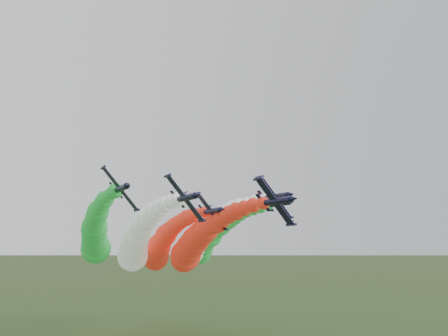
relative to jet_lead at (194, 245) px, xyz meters
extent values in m
cylinder|color=black|center=(-5.08, -49.23, 8.31)|extent=(1.75, 10.18, 1.75)
cone|color=black|center=(-5.08, -55.22, 8.31)|extent=(1.60, 2.04, 1.60)
cone|color=black|center=(-5.08, -43.69, 8.31)|extent=(1.60, 1.02, 1.60)
ellipsoid|color=black|center=(-4.74, -51.49, 8.60)|extent=(1.12, 2.13, 1.14)
cube|color=black|center=(-5.21, -49.46, 8.20)|extent=(7.21, 2.15, 8.29)
cylinder|color=black|center=(-8.76, -49.46, 12.30)|extent=(0.70, 2.94, 0.70)
cylinder|color=black|center=(-1.65, -49.46, 4.09)|extent=(0.70, 2.94, 0.70)
cube|color=black|center=(-4.09, -44.93, 9.16)|extent=(2.07, 1.70, 1.82)
cube|color=black|center=(-4.95, -44.93, 8.42)|extent=(2.90, 1.24, 3.32)
sphere|color=red|center=(-5.08, -45.27, 8.31)|extent=(2.47, 2.47, 2.47)
sphere|color=red|center=(-5.04, -41.45, 8.15)|extent=(3.03, 3.03, 3.03)
sphere|color=red|center=(-4.94, -37.63, 7.85)|extent=(3.27, 3.27, 3.27)
sphere|color=red|center=(-4.78, -33.81, 7.43)|extent=(3.91, 3.91, 3.91)
sphere|color=red|center=(-4.55, -29.98, 6.91)|extent=(4.07, 4.07, 4.07)
sphere|color=red|center=(-4.25, -26.16, 6.31)|extent=(4.34, 4.34, 4.34)
sphere|color=red|center=(-3.88, -22.34, 5.63)|extent=(5.65, 5.65, 5.65)
sphere|color=red|center=(-3.45, -18.52, 4.89)|extent=(4.78, 4.78, 4.78)
sphere|color=red|center=(-2.96, -14.69, 4.07)|extent=(6.40, 6.40, 6.40)
sphere|color=red|center=(-2.39, -10.87, 3.19)|extent=(6.82, 6.82, 6.82)
sphere|color=red|center=(-1.76, -7.05, 2.26)|extent=(7.08, 7.08, 7.08)
sphere|color=red|center=(-1.07, -3.23, 1.26)|extent=(7.80, 7.80, 7.80)
sphere|color=red|center=(-0.30, 0.59, 0.21)|extent=(7.75, 7.75, 7.75)
sphere|color=red|center=(0.53, 4.42, -0.90)|extent=(8.31, 8.31, 8.31)
sphere|color=red|center=(1.42, 8.24, -2.06)|extent=(8.14, 8.14, 8.14)
sphere|color=red|center=(2.38, 12.06, -3.27)|extent=(9.66, 9.66, 9.66)
sphere|color=red|center=(3.41, 15.88, -4.53)|extent=(8.56, 8.56, 8.56)
cylinder|color=black|center=(-19.38, -40.28, 9.10)|extent=(1.75, 10.18, 1.75)
cone|color=black|center=(-19.38, -46.28, 9.10)|extent=(1.60, 2.04, 1.60)
cone|color=black|center=(-19.38, -34.74, 9.10)|extent=(1.60, 1.02, 1.60)
ellipsoid|color=black|center=(-19.04, -42.54, 9.39)|extent=(1.12, 2.13, 1.14)
cube|color=black|center=(-19.51, -40.51, 8.98)|extent=(7.21, 2.15, 8.29)
cylinder|color=black|center=(-23.06, -40.51, 13.09)|extent=(0.70, 2.94, 0.70)
cylinder|color=black|center=(-15.95, -40.51, 4.88)|extent=(0.70, 2.94, 0.70)
cube|color=black|center=(-18.40, -35.99, 9.95)|extent=(2.07, 1.70, 1.82)
cube|color=black|center=(-19.25, -35.99, 9.21)|extent=(2.90, 1.24, 3.32)
sphere|color=white|center=(-19.38, -36.33, 9.10)|extent=(2.89, 2.89, 2.89)
sphere|color=white|center=(-19.35, -32.50, 8.94)|extent=(2.90, 2.90, 2.90)
sphere|color=white|center=(-19.25, -28.68, 8.63)|extent=(3.44, 3.44, 3.44)
sphere|color=white|center=(-19.08, -24.86, 8.21)|extent=(4.02, 4.02, 4.02)
sphere|color=white|center=(-18.85, -21.04, 7.70)|extent=(4.64, 4.64, 4.64)
sphere|color=white|center=(-18.55, -17.21, 7.10)|extent=(4.59, 4.59, 4.59)
sphere|color=white|center=(-18.19, -13.39, 6.42)|extent=(5.33, 5.33, 5.33)
sphere|color=white|center=(-17.76, -9.57, 5.68)|extent=(4.95, 4.95, 4.95)
sphere|color=white|center=(-17.26, -5.75, 4.86)|extent=(5.90, 5.90, 5.90)
sphere|color=white|center=(-16.70, -1.93, 3.98)|extent=(5.60, 5.60, 5.60)
sphere|color=white|center=(-16.07, 1.90, 3.04)|extent=(7.22, 7.22, 7.22)
sphere|color=white|center=(-15.37, 5.72, 2.05)|extent=(7.22, 7.22, 7.22)
sphere|color=white|center=(-14.61, 9.54, 1.00)|extent=(7.86, 7.86, 7.86)
sphere|color=white|center=(-13.78, 13.36, -0.11)|extent=(7.97, 7.97, 7.97)
sphere|color=white|center=(-12.88, 17.19, -1.27)|extent=(8.88, 8.88, 8.88)
sphere|color=white|center=(-11.92, 21.01, -2.48)|extent=(8.20, 8.20, 8.20)
sphere|color=white|center=(-10.89, 24.83, -3.74)|extent=(9.72, 9.72, 9.72)
cylinder|color=black|center=(0.58, -40.62, 10.15)|extent=(1.75, 10.18, 1.75)
cone|color=black|center=(0.58, -46.61, 10.15)|extent=(1.60, 2.04, 1.60)
cone|color=black|center=(0.58, -35.08, 10.15)|extent=(1.60, 1.02, 1.60)
ellipsoid|color=black|center=(0.92, -42.88, 10.44)|extent=(1.12, 2.13, 1.14)
cube|color=black|center=(0.45, -40.85, 10.03)|extent=(7.21, 2.15, 8.29)
cylinder|color=black|center=(-3.11, -40.85, 14.14)|extent=(0.70, 2.94, 0.70)
cylinder|color=black|center=(4.00, -40.85, 5.93)|extent=(0.70, 2.94, 0.70)
cube|color=black|center=(1.56, -36.33, 11.00)|extent=(2.07, 1.70, 1.82)
cube|color=black|center=(0.70, -36.33, 10.26)|extent=(2.90, 1.24, 3.32)
sphere|color=white|center=(0.58, -36.66, 10.15)|extent=(2.38, 2.38, 2.38)
sphere|color=white|center=(0.61, -32.84, 9.99)|extent=(2.99, 2.99, 2.99)
sphere|color=white|center=(0.71, -29.02, 9.69)|extent=(2.93, 2.93, 2.93)
sphere|color=white|center=(0.87, -25.20, 9.26)|extent=(4.05, 4.05, 4.05)
sphere|color=white|center=(1.11, -21.38, 8.75)|extent=(4.71, 4.71, 4.71)
sphere|color=white|center=(1.40, -17.55, 8.15)|extent=(4.73, 4.73, 4.73)
sphere|color=white|center=(1.77, -13.73, 7.47)|extent=(5.28, 5.28, 5.28)
sphere|color=white|center=(2.20, -9.91, 6.73)|extent=(5.90, 5.90, 5.90)
sphere|color=white|center=(2.70, -6.09, 5.91)|extent=(5.29, 5.29, 5.29)
sphere|color=white|center=(3.26, -2.26, 5.03)|extent=(6.76, 6.76, 6.76)
sphere|color=white|center=(3.89, 1.56, 4.10)|extent=(6.98, 6.98, 6.98)
sphere|color=white|center=(4.59, 5.38, 3.10)|extent=(6.51, 6.51, 6.51)
sphere|color=white|center=(5.35, 9.20, 2.05)|extent=(7.48, 7.48, 7.48)
sphere|color=white|center=(6.18, 13.03, 0.94)|extent=(6.95, 6.95, 6.95)
sphere|color=white|center=(7.07, 16.85, -0.22)|extent=(8.37, 8.37, 8.37)
sphere|color=white|center=(8.04, 20.67, -1.43)|extent=(8.56, 8.56, 8.56)
sphere|color=white|center=(9.06, 24.49, -2.69)|extent=(9.20, 9.20, 9.20)
cylinder|color=black|center=(-29.13, -29.85, 11.45)|extent=(1.75, 10.18, 1.75)
cone|color=black|center=(-29.13, -35.84, 11.45)|extent=(1.60, 2.04, 1.60)
cone|color=black|center=(-29.13, -24.31, 11.45)|extent=(1.60, 1.02, 1.60)
ellipsoid|color=black|center=(-28.79, -32.11, 11.75)|extent=(1.12, 2.13, 1.14)
cube|color=black|center=(-29.26, -30.07, 11.34)|extent=(7.21, 2.15, 8.29)
cylinder|color=black|center=(-32.81, -30.07, 15.44)|extent=(0.70, 2.94, 0.70)
cylinder|color=black|center=(-25.70, -30.07, 7.24)|extent=(0.70, 2.94, 0.70)
cube|color=black|center=(-28.15, -25.55, 12.30)|extent=(2.07, 1.70, 1.82)
cube|color=black|center=(-29.00, -25.55, 11.56)|extent=(2.90, 1.24, 3.32)
sphere|color=green|center=(-29.13, -25.89, 11.45)|extent=(3.25, 3.25, 3.25)
sphere|color=green|center=(-29.09, -22.07, 11.30)|extent=(2.83, 2.83, 2.83)
sphere|color=green|center=(-29.00, -18.24, 10.99)|extent=(3.14, 3.14, 3.14)
sphere|color=green|center=(-28.83, -14.42, 10.57)|extent=(4.10, 4.10, 4.10)
sphere|color=green|center=(-28.60, -10.60, 10.06)|extent=(4.14, 4.14, 4.14)
sphere|color=green|center=(-28.30, -6.78, 9.46)|extent=(4.33, 4.33, 4.33)
sphere|color=green|center=(-27.93, -2.96, 8.78)|extent=(5.50, 5.50, 5.50)
sphere|color=green|center=(-27.50, 0.87, 8.03)|extent=(5.65, 5.65, 5.65)
sphere|color=green|center=(-27.01, 4.69, 7.22)|extent=(5.77, 5.77, 5.77)
sphere|color=green|center=(-26.44, 8.51, 6.34)|extent=(6.06, 6.06, 6.06)
sphere|color=green|center=(-25.81, 12.33, 5.40)|extent=(7.22, 7.22, 7.22)
sphere|color=green|center=(-25.12, 16.16, 4.40)|extent=(7.63, 7.63, 7.63)
sphere|color=green|center=(-24.35, 19.98, 3.35)|extent=(7.50, 7.50, 7.50)
sphere|color=green|center=(-23.52, 23.80, 2.25)|extent=(7.63, 7.63, 7.63)
sphere|color=green|center=(-22.63, 27.62, 1.09)|extent=(8.28, 8.28, 8.28)
sphere|color=green|center=(-21.67, 31.45, -0.12)|extent=(7.60, 7.60, 7.60)
sphere|color=green|center=(-20.64, 35.27, -1.38)|extent=(9.99, 9.99, 9.99)
cylinder|color=black|center=(10.00, -27.79, 10.05)|extent=(1.75, 10.18, 1.75)
cone|color=black|center=(10.00, -33.79, 10.05)|extent=(1.60, 2.04, 1.60)
cone|color=black|center=(10.00, -22.25, 10.05)|extent=(1.60, 1.02, 1.60)
ellipsoid|color=black|center=(10.35, -30.06, 10.35)|extent=(1.12, 2.13, 1.14)
cube|color=black|center=(9.88, -28.02, 9.94)|extent=(7.21, 2.15, 8.29)
cylinder|color=black|center=(6.32, -28.02, 14.04)|extent=(0.70, 2.94, 0.70)
cylinder|color=black|center=(13.43, -28.02, 5.84)|extent=(0.70, 2.94, 0.70)
cube|color=black|center=(10.99, -23.50, 10.91)|extent=(2.07, 1.70, 1.82)
cube|color=black|center=(10.13, -23.50, 10.17)|extent=(2.90, 1.24, 3.32)
sphere|color=green|center=(10.00, -23.84, 10.05)|extent=(2.70, 2.70, 2.70)
sphere|color=green|center=(10.04, -20.01, 9.90)|extent=(3.36, 3.36, 3.36)
sphere|color=green|center=(10.14, -16.19, 9.59)|extent=(3.54, 3.54, 3.54)
sphere|color=green|center=(10.30, -12.37, 9.17)|extent=(3.49, 3.49, 3.49)
sphere|color=green|center=(10.53, -8.55, 8.66)|extent=(3.93, 3.93, 3.93)
sphere|color=green|center=(10.83, -4.73, 8.06)|extent=(4.61, 4.61, 4.61)
sphere|color=green|center=(11.20, -0.90, 7.38)|extent=(5.24, 5.24, 5.24)
sphere|color=green|center=(11.63, 2.92, 6.63)|extent=(5.40, 5.40, 5.40)
sphere|color=green|center=(12.13, 6.74, 5.82)|extent=(6.12, 6.12, 6.12)
sphere|color=green|center=(12.69, 10.56, 4.94)|extent=(5.68, 5.68, 5.68)
sphere|color=green|center=(13.32, 14.39, 4.00)|extent=(5.80, 5.80, 5.80)
sphere|color=green|center=(14.02, 18.21, 3.01)|extent=(7.73, 7.73, 7.73)
sphere|color=green|center=(14.78, 22.03, 1.95)|extent=(6.97, 6.97, 6.97)
sphere|color=green|center=(15.61, 25.85, 0.85)|extent=(6.97, 6.97, 6.97)
sphere|color=green|center=(16.50, 29.68, -0.31)|extent=(7.63, 7.63, 7.63)
sphere|color=green|center=(17.46, 33.50, -1.52)|extent=(8.68, 8.68, 8.68)
sphere|color=green|center=(18.49, 37.32, -2.78)|extent=(9.34, 9.34, 9.34)
cylinder|color=black|center=(-6.26, -24.26, 8.01)|extent=(1.75, 10.18, 1.75)
cone|color=black|center=(-6.26, -30.25, 8.01)|extent=(1.60, 2.04, 1.60)
cone|color=black|center=(-6.26, -18.72, 8.01)|extent=(1.60, 1.02, 1.60)
ellipsoid|color=black|center=(-5.92, -26.52, 8.31)|extent=(1.12, 2.13, 1.14)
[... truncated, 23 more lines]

